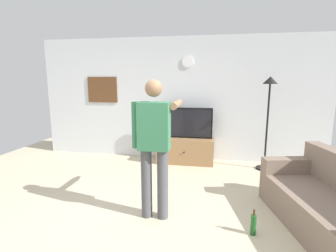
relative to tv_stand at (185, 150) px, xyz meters
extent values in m
plane|color=beige|center=(-0.20, -2.60, -0.27)|extent=(8.40, 8.40, 0.00)
cube|color=silver|center=(-0.20, 0.35, 1.08)|extent=(6.40, 0.10, 2.70)
cube|color=#997047|center=(0.00, 0.00, 0.00)|extent=(1.20, 0.51, 0.54)
sphere|color=black|center=(0.00, -0.27, 0.03)|extent=(0.04, 0.04, 0.04)
cube|color=black|center=(0.00, 0.05, 0.60)|extent=(1.13, 0.06, 0.66)
cube|color=black|center=(0.00, 0.02, 0.60)|extent=(1.07, 0.01, 0.60)
cylinder|color=white|center=(0.00, 0.29, 1.89)|extent=(0.24, 0.03, 0.24)
cube|color=brown|center=(-1.98, 0.30, 1.28)|extent=(0.71, 0.04, 0.59)
cylinder|color=black|center=(1.62, -0.16, -0.25)|extent=(0.32, 0.32, 0.03)
cylinder|color=black|center=(1.62, -0.16, 0.60)|extent=(0.04, 0.04, 1.67)
cone|color=black|center=(1.62, -0.16, 1.50)|extent=(0.28, 0.28, 0.14)
cylinder|color=#4C4C51|center=(-0.26, -2.30, 0.19)|extent=(0.14, 0.14, 0.91)
cylinder|color=#4C4C51|center=(-0.05, -2.30, 0.19)|extent=(0.14, 0.14, 0.91)
cube|color=#33724C|center=(-0.16, -2.30, 0.94)|extent=(0.39, 0.22, 0.59)
sphere|color=#8C6647|center=(-0.16, -2.30, 1.40)|extent=(0.21, 0.21, 0.21)
cylinder|color=#33724C|center=(-0.39, -2.30, 0.95)|extent=(0.09, 0.09, 0.58)
cylinder|color=#8C6647|center=(0.08, -2.01, 1.19)|extent=(0.09, 0.58, 0.09)
cube|color=white|center=(0.08, -1.69, 1.19)|extent=(0.04, 0.12, 0.04)
cube|color=#7F6B5B|center=(1.90, -2.28, -0.06)|extent=(1.23, 2.01, 0.42)
cube|color=#7F6B5B|center=(1.73, -1.46, 0.26)|extent=(0.87, 0.37, 0.22)
cylinder|color=#1E5923|center=(1.05, -2.48, -0.15)|extent=(0.07, 0.07, 0.24)
cylinder|color=#4C2814|center=(1.05, -2.48, 0.01)|extent=(0.02, 0.02, 0.07)
camera|label=1|loc=(0.53, -5.26, 1.49)|focal=26.83mm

